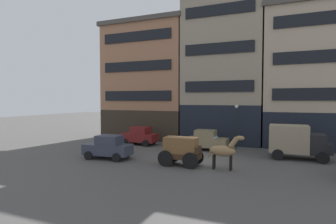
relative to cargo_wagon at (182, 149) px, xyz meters
The scene contains 12 objects.
ground_plane 2.11m from the cargo_wagon, 76.04° to the left, with size 120.00×120.00×0.00m, color #4C4947.
building_far_left 15.86m from the cargo_wagon, 125.97° to the left, with size 10.45×6.22×13.74m.
building_center_left 13.74m from the cargo_wagon, 87.51° to the left, with size 8.64×6.22×15.70m.
building_center_right 16.38m from the cargo_wagon, 51.17° to the left, with size 10.27×6.22×13.64m.
cargo_wagon is the anchor object (origin of this frame).
draft_horse 2.95m from the cargo_wagon, ahead, with size 2.34×0.62×2.30m.
delivery_truck_far 9.20m from the cargo_wagon, 35.37° to the left, with size 4.36×2.13×2.62m.
sedan_dark 6.02m from the cargo_wagon, behind, with size 3.82×2.11×1.83m.
sedan_light 6.28m from the cargo_wagon, 88.76° to the left, with size 3.70×1.87×1.83m.
sedan_parked_curb 9.59m from the cargo_wagon, 136.67° to the left, with size 3.74×1.94×1.83m.
streetlamp_curbside 8.63m from the cargo_wagon, 73.06° to the left, with size 0.32×0.32×4.12m.
fire_hydrant_curbside 12.59m from the cargo_wagon, 139.58° to the left, with size 0.24×0.24×0.83m.
Camera 1 is at (6.03, -19.42, 4.63)m, focal length 29.13 mm.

